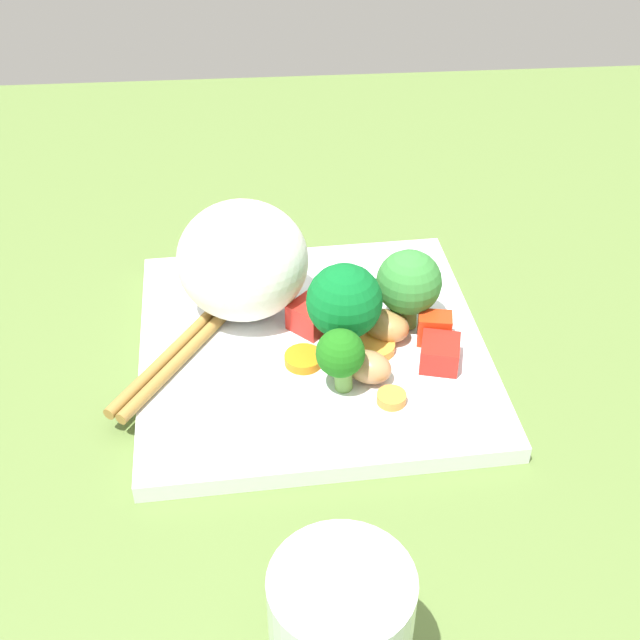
{
  "coord_description": "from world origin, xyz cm",
  "views": [
    {
      "loc": [
        48.64,
        -3.36,
        41.47
      ],
      "look_at": [
        0.03,
        0.61,
        3.37
      ],
      "focal_mm": 47.19,
      "sensor_mm": 36.0,
      "label": 1
    }
  ],
  "objects": [
    {
      "name": "chopstick_pair",
      "position": [
        -1.7,
        -8.11,
        1.81
      ],
      "size": [
        19.26,
        12.96,
        0.88
      ],
      "rotation": [
        0.0,
        0.0,
        5.73
      ],
      "color": "olive",
      "rests_on": "square_plate"
    },
    {
      "name": "pepper_chunk_2",
      "position": [
        3.31,
        9.01,
        2.36
      ],
      "size": [
        3.6,
        3.39,
        1.98
      ],
      "primitive_type": "cube",
      "rotation": [
        0.0,
        0.0,
        2.89
      ],
      "color": "red",
      "rests_on": "square_plate"
    },
    {
      "name": "square_plate",
      "position": [
        0.0,
        0.0,
        0.68
      ],
      "size": [
        26.85,
        26.85,
        1.37
      ],
      "primitive_type": "cube",
      "rotation": [
        0.0,
        0.0,
        0.05
      ],
      "color": "white",
      "rests_on": "ground_plane"
    },
    {
      "name": "carrot_slice_1",
      "position": [
        7.02,
        4.97,
        1.72
      ],
      "size": [
        2.89,
        2.89,
        0.71
      ],
      "primitive_type": "cylinder",
      "rotation": [
        0.0,
        0.0,
        5.41
      ],
      "color": "orange",
      "rests_on": "square_plate"
    },
    {
      "name": "carrot_slice_3",
      "position": [
        2.43,
        -0.78,
        1.73
      ],
      "size": [
        3.91,
        3.91,
        0.73
      ],
      "primitive_type": "cylinder",
      "rotation": [
        0.0,
        0.0,
        0.93
      ],
      "color": "orange",
      "rests_on": "square_plate"
    },
    {
      "name": "carrot_slice_2",
      "position": [
        -2.73,
        3.89,
        1.66
      ],
      "size": [
        3.84,
        3.84,
        0.59
      ],
      "primitive_type": "cylinder",
      "rotation": [
        0.0,
        0.0,
        2.37
      ],
      "color": "orange",
      "rests_on": "square_plate"
    },
    {
      "name": "carrot_slice_0",
      "position": [
        1.5,
        4.57,
        1.72
      ],
      "size": [
        3.67,
        3.67,
        0.71
      ],
      "primitive_type": "cylinder",
      "rotation": [
        0.0,
        0.0,
        1.27
      ],
      "color": "#FC9D37",
      "rests_on": "square_plate"
    },
    {
      "name": "pepper_chunk_0",
      "position": [
        -1.6,
        -0.4,
        2.46
      ],
      "size": [
        3.82,
        3.83,
        2.2
      ],
      "primitive_type": "cube",
      "rotation": [
        0.0,
        0.0,
        0.79
      ],
      "color": "red",
      "rests_on": "square_plate"
    },
    {
      "name": "chicken_piece_0",
      "position": [
        4.52,
        3.66,
        2.49
      ],
      "size": [
        3.89,
        4.22,
        2.24
      ],
      "primitive_type": "ellipsoid",
      "rotation": [
        0.0,
        0.0,
        4.2
      ],
      "color": "tan",
      "rests_on": "square_plate"
    },
    {
      "name": "broccoli_floret_2",
      "position": [
        5.4,
        1.57,
        4.48
      ],
      "size": [
        3.4,
        3.4,
        5.02
      ],
      "color": "#6AA147",
      "rests_on": "square_plate"
    },
    {
      "name": "chicken_piece_1",
      "position": [
        -0.26,
        5.57,
        2.5
      ],
      "size": [
        4.42,
        4.59,
        2.27
      ],
      "primitive_type": "ellipsoid",
      "rotation": [
        0.0,
        0.0,
        4.06
      ],
      "color": "#B5844A",
      "rests_on": "square_plate"
    },
    {
      "name": "broccoli_floret_0",
      "position": [
        1.02,
        2.27,
        5.59
      ],
      "size": [
        5.51,
        5.51,
        7.18
      ],
      "color": "#72AF4F",
      "rests_on": "square_plate"
    },
    {
      "name": "rice_mound",
      "position": [
        -4.31,
        -4.89,
        6.02
      ],
      "size": [
        9.79,
        10.46,
        9.31
      ],
      "primitive_type": "ellipsoid",
      "rotation": [
        0.0,
        0.0,
        4.66
      ],
      "color": "white",
      "rests_on": "square_plate"
    },
    {
      "name": "pepper_chunk_1",
      "position": [
        0.73,
        9.08,
        2.56
      ],
      "size": [
        2.14,
        2.74,
        2.4
      ],
      "primitive_type": "cube",
      "rotation": [
        0.0,
        0.0,
        4.53
      ],
      "color": "red",
      "rests_on": "square_plate"
    },
    {
      "name": "broccoli_floret_1",
      "position": [
        -1.64,
        7.4,
        5.12
      ],
      "size": [
        4.94,
        4.94,
        6.37
      ],
      "color": "#63933B",
      "rests_on": "square_plate"
    },
    {
      "name": "drinking_glass",
      "position": [
        26.28,
        -0.54,
        4.51
      ],
      "size": [
        6.91,
        6.91,
        9.01
      ],
      "primitive_type": "cylinder",
      "color": "silver",
      "rests_on": "ground_plane"
    },
    {
      "name": "ground_plane",
      "position": [
        0.0,
        0.0,
        -1.0
      ],
      "size": [
        110.0,
        110.0,
        2.0
      ],
      "primitive_type": "cube",
      "color": "#5A7538"
    }
  ]
}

